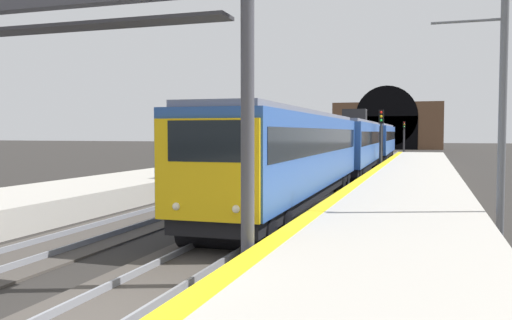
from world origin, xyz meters
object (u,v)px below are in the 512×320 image
object	(u,v)px
catenary_mast_near	(501,118)
railway_signal_far	(404,134)
train_main_approaching	(354,144)
railway_signal_mid	(381,135)
overhead_signal_gantry	(77,59)
train_adjacent_platform	(304,143)

from	to	relation	value
catenary_mast_near	railway_signal_far	bearing A→B (deg)	4.77
railway_signal_far	train_main_approaching	bearing A→B (deg)	-2.59
railway_signal_mid	overhead_signal_gantry	xyz separation A→B (m)	(-31.63, 4.12, 1.86)
railway_signal_mid	railway_signal_far	distance (m)	40.06
train_adjacent_platform	railway_signal_mid	xyz separation A→B (m)	(-1.40, -6.36, 0.72)
train_main_approaching	overhead_signal_gantry	world-z (taller)	overhead_signal_gantry
train_adjacent_platform	railway_signal_far	bearing A→B (deg)	169.42
train_main_approaching	railway_signal_mid	xyz separation A→B (m)	(1.29, -1.87, 0.67)
railway_signal_far	overhead_signal_gantry	distance (m)	71.83
overhead_signal_gantry	catenary_mast_near	size ratio (longest dim) A/B	1.20
train_adjacent_platform	railway_signal_mid	distance (m)	6.55
railway_signal_mid	overhead_signal_gantry	world-z (taller)	overhead_signal_gantry
train_adjacent_platform	overhead_signal_gantry	xyz separation A→B (m)	(-33.04, -2.24, 2.58)
train_main_approaching	railway_signal_far	xyz separation A→B (m)	(41.35, -1.87, 0.61)
catenary_mast_near	train_adjacent_platform	bearing A→B (deg)	23.90
train_main_approaching	train_adjacent_platform	size ratio (longest dim) A/B	1.48
train_main_approaching	railway_signal_mid	world-z (taller)	train_main_approaching
train_adjacent_platform	railway_signal_mid	bearing A→B (deg)	76.32
railway_signal_mid	catenary_mast_near	bearing A→B (deg)	12.18
train_main_approaching	overhead_signal_gantry	bearing A→B (deg)	-5.13
train_adjacent_platform	railway_signal_mid	world-z (taller)	railway_signal_mid
railway_signal_mid	overhead_signal_gantry	bearing A→B (deg)	-7.41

